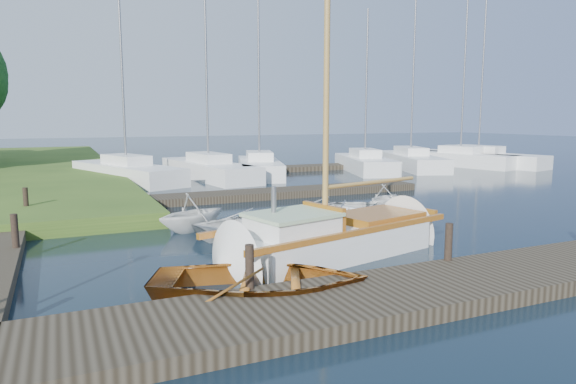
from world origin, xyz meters
name	(u,v)px	position (x,y,z in m)	size (l,w,h in m)	color
ground	(288,233)	(0.00, 0.00, 0.00)	(160.00, 160.00, 0.00)	black
near_dock	(421,291)	(0.00, -6.00, 0.15)	(18.00, 2.20, 0.30)	black
far_dock	(268,194)	(2.00, 6.50, 0.15)	(14.00, 1.60, 0.30)	black
pontoon	(327,167)	(10.00, 16.00, 0.15)	(30.00, 1.60, 0.30)	black
mooring_post_1	(250,267)	(-3.00, -5.00, 0.70)	(0.16, 0.16, 0.80)	black
mooring_post_2	(449,242)	(1.50, -5.00, 0.70)	(0.16, 0.16, 0.80)	black
mooring_post_4	(15,231)	(-7.00, 0.00, 0.70)	(0.16, 0.16, 0.80)	black
mooring_post_5	(26,200)	(-7.00, 5.00, 0.70)	(0.16, 0.16, 0.80)	black
sailboat	(336,240)	(0.10, -2.64, 0.34)	(7.41, 3.62, 9.83)	white
dinghy	(260,275)	(-2.68, -4.70, 0.42)	(2.88, 4.03, 0.83)	#88530F
tender_a	(259,220)	(-0.78, 0.34, 0.39)	(2.66, 3.72, 0.77)	white
tender_b	(192,210)	(-2.44, 1.46, 0.62)	(2.02, 2.34, 1.23)	white
tender_c	(335,207)	(2.29, 1.29, 0.39)	(2.70, 3.79, 0.78)	white
tender_d	(385,195)	(4.78, 2.02, 0.53)	(1.73, 2.00, 1.05)	white
marina_boat_0	(127,171)	(-2.74, 14.50, 0.57)	(5.04, 8.75, 10.99)	white
marina_boat_1	(209,168)	(1.57, 14.17, 0.56)	(3.44, 9.06, 10.16)	white
marina_boat_2	(259,166)	(4.60, 14.21, 0.59)	(4.31, 7.76, 12.22)	white
marina_boat_4	(365,162)	(11.48, 13.81, 0.56)	(4.37, 7.88, 9.79)	white
marina_boat_5	(410,159)	(15.47, 14.44, 0.57)	(5.10, 9.33, 11.22)	white
marina_boat_6	(460,158)	(19.44, 14.11, 0.57)	(4.08, 8.11, 11.18)	white
marina_boat_7	(478,157)	(20.93, 13.96, 0.57)	(4.42, 9.58, 11.64)	white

